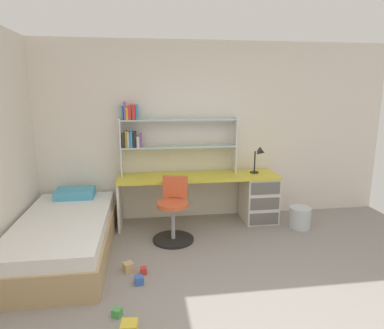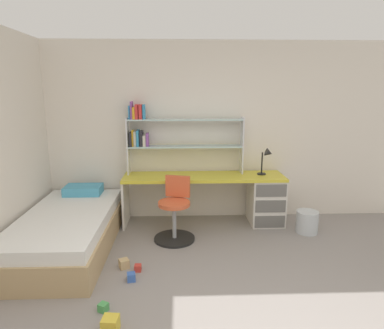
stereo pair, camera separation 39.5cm
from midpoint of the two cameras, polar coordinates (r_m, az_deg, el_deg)
room_shell at (r=3.51m, az=-12.44°, el=2.37°), size 5.61×6.43×2.55m
desk at (r=4.90m, az=11.38°, el=-5.12°), size 2.24×0.55×0.70m
bookshelf_hutch at (r=4.74m, az=-1.83°, el=5.24°), size 1.63×0.22×1.01m
desk_lamp at (r=4.84m, az=14.86°, el=1.16°), size 0.20×0.17×0.38m
swivel_chair at (r=4.32m, az=-0.26°, el=-8.61°), size 0.52×0.52×0.80m
bed_platform at (r=4.31m, az=-17.76°, el=-10.60°), size 1.03×2.03×0.57m
waste_bin at (r=4.89m, az=21.07°, el=-9.05°), size 0.29×0.29×0.29m
toy_block_yellow_0 at (r=2.97m, az=-9.55°, el=-25.18°), size 0.14×0.14×0.13m
toy_block_red_1 at (r=3.74m, az=-6.01°, el=-17.02°), size 0.07×0.07×0.07m
toy_block_green_2 at (r=3.21m, az=-11.08°, el=-22.65°), size 0.10×0.10×0.07m
toy_block_natural_3 at (r=3.81m, az=-8.38°, el=-16.27°), size 0.13×0.13×0.10m
toy_block_blue_4 at (r=3.58m, az=-6.95°, el=-18.39°), size 0.09×0.09×0.08m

